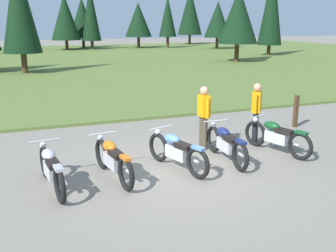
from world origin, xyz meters
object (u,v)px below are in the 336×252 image
Objects in this scene: motorcycle_sky_blue at (177,151)px; trail_marker_post at (296,111)px; motorcycle_silver at (51,169)px; motorcycle_british_green at (276,136)px; motorcycle_orange at (113,159)px; rider_in_hivis_vest at (204,114)px; motorcycle_navy at (226,143)px; rider_near_row_end at (256,109)px.

trail_marker_post is at bearing 23.03° from motorcycle_sky_blue.
motorcycle_silver and motorcycle_british_green have the same top height.
motorcycle_british_green is (4.32, 0.22, 0.00)m from motorcycle_orange.
rider_in_hivis_vest reaches higher than trail_marker_post.
motorcycle_navy is 1.18m from rider_in_hivis_vest.
motorcycle_navy is at bearing -85.19° from rider_in_hivis_vest.
motorcycle_navy is 4.15m from trail_marker_post.
trail_marker_post is (7.71, 2.23, 0.07)m from motorcycle_silver.
rider_near_row_end is at bearing -155.19° from trail_marker_post.
motorcycle_orange is 1.48m from motorcycle_sky_blue.
rider_near_row_end is (1.48, 1.01, 0.51)m from motorcycle_navy.
rider_in_hivis_vest is at bearing 23.60° from motorcycle_orange.
rider_in_hivis_vest is 1.57m from rider_near_row_end.
motorcycle_sky_blue is at bearing 0.93° from motorcycle_orange.
motorcycle_orange is at bearing -177.10° from motorcycle_british_green.
motorcycle_navy is 2.06× the size of trail_marker_post.
motorcycle_silver and motorcycle_orange have the same top height.
motorcycle_silver is 1.26× the size of rider_in_hivis_vest.
motorcycle_navy is 1.86m from rider_near_row_end.
motorcycle_orange is 1.00× the size of motorcycle_navy.
motorcycle_orange and motorcycle_navy have the same top height.
motorcycle_silver is at bearing -163.83° from trail_marker_post.
motorcycle_silver is 8.02m from trail_marker_post.
rider_in_hivis_vest is at bearing 17.93° from motorcycle_silver.
motorcycle_orange and motorcycle_sky_blue have the same top height.
motorcycle_orange is at bearing -165.16° from rider_near_row_end.
trail_marker_post is (3.72, 0.95, -0.44)m from rider_in_hivis_vest.
rider_in_hivis_vest is 1.00× the size of rider_near_row_end.
motorcycle_british_green is 2.85m from trail_marker_post.
motorcycle_orange is (1.27, 0.10, 0.00)m from motorcycle_silver.
motorcycle_silver is 1.03× the size of motorcycle_sky_blue.
trail_marker_post reaches higher than motorcycle_silver.
motorcycle_silver is at bearing -176.69° from motorcycle_british_green.
rider_in_hivis_vest is (1.23, 1.16, 0.51)m from motorcycle_sky_blue.
motorcycle_british_green is at bearing -87.56° from rider_near_row_end.
motorcycle_sky_blue is 1.77m from rider_in_hivis_vest.
motorcycle_sky_blue is at bearing -175.75° from motorcycle_navy.
trail_marker_post reaches higher than motorcycle_sky_blue.
motorcycle_sky_blue and motorcycle_british_green have the same top height.
motorcycle_navy is 1.52m from motorcycle_british_green.
trail_marker_post reaches higher than motorcycle_navy.
motorcycle_silver is 2.05× the size of trail_marker_post.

